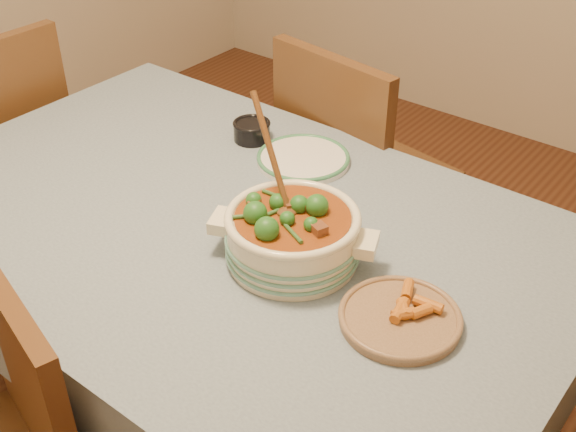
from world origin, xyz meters
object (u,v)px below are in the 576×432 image
Objects in this scene: white_plate at (303,158)px; condiment_bowl at (252,130)px; stew_casserole at (293,232)px; fried_plate at (400,316)px; dining_table at (225,249)px; chair_far at (353,169)px.

condiment_bowl is at bearing 176.60° from white_plate.
stew_casserole is 0.30m from fried_plate.
chair_far reaches higher than dining_table.
dining_table is 5.95× the size of white_plate.
condiment_bowl is 0.44m from chair_far.
condiment_bowl is 0.44× the size of fried_plate.
white_plate reaches higher than dining_table.
fried_plate is at bearing -5.57° from dining_table.
dining_table is at bearing -88.46° from white_plate.
dining_table is at bearing -59.77° from condiment_bowl.
white_plate is 0.42m from chair_far.
fried_plate is at bearing -28.68° from condiment_bowl.
dining_table is at bearing 174.81° from stew_casserole.
dining_table is 0.35m from white_plate.
chair_far reaches higher than fried_plate.
condiment_bowl is (-0.42, 0.36, -0.04)m from stew_casserole.
condiment_bowl is (-0.20, 0.34, 0.12)m from dining_table.
dining_table is 5.45× the size of fried_plate.
dining_table is 0.28m from stew_casserole.
condiment_bowl reaches higher than fried_plate.
stew_casserole is at bearing -40.38° from condiment_bowl.
chair_far is (0.12, 0.34, -0.24)m from condiment_bowl.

